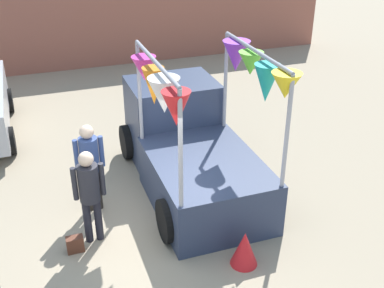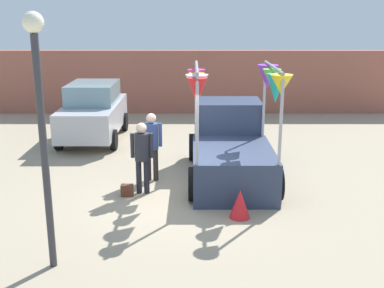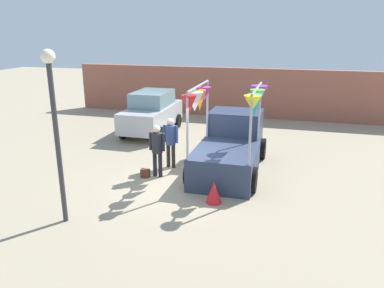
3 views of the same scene
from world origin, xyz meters
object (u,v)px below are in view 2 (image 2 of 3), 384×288
object	(u,v)px
vendor_truck	(229,142)
parked_car	(92,111)
handbag	(126,190)
person_customer	(141,151)
person_vendor	(150,140)
folded_kite_bundle_crimson	(239,204)
street_lamp	(39,109)

from	to	relation	value
vendor_truck	parked_car	world-z (taller)	vendor_truck
handbag	vendor_truck	bearing A→B (deg)	31.08
person_customer	person_vendor	distance (m)	0.91
vendor_truck	folded_kite_bundle_crimson	world-z (taller)	vendor_truck
street_lamp	person_vendor	bearing A→B (deg)	72.65
folded_kite_bundle_crimson	person_customer	bearing A→B (deg)	146.92
vendor_truck	person_customer	size ratio (longest dim) A/B	2.42
parked_car	person_vendor	size ratio (longest dim) A/B	2.31
person_vendor	handbag	bearing A→B (deg)	-114.37
vendor_truck	person_vendor	bearing A→B (deg)	-168.70
handbag	folded_kite_bundle_crimson	world-z (taller)	folded_kite_bundle_crimson
vendor_truck	person_vendor	size ratio (longest dim) A/B	2.37
person_customer	street_lamp	size ratio (longest dim) A/B	0.41
vendor_truck	folded_kite_bundle_crimson	distance (m)	2.76
person_customer	person_vendor	xyz separation A→B (m)	(0.15, 0.90, 0.02)
vendor_truck	handbag	world-z (taller)	vendor_truck
parked_car	person_customer	bearing A→B (deg)	-66.99
handbag	street_lamp	world-z (taller)	street_lamp
vendor_truck	handbag	size ratio (longest dim) A/B	14.67
handbag	street_lamp	distance (m)	4.15
handbag	street_lamp	xyz separation A→B (m)	(-0.83, -3.16, 2.55)
person_customer	folded_kite_bundle_crimson	bearing A→B (deg)	-33.08
vendor_truck	handbag	bearing A→B (deg)	-148.92
handbag	folded_kite_bundle_crimson	bearing A→B (deg)	-25.64
person_customer	handbag	world-z (taller)	person_customer
street_lamp	vendor_truck	bearing A→B (deg)	54.55
parked_car	person_vendor	world-z (taller)	parked_car
person_customer	street_lamp	world-z (taller)	street_lamp
handbag	folded_kite_bundle_crimson	size ratio (longest dim) A/B	0.47
person_customer	folded_kite_bundle_crimson	distance (m)	2.66
vendor_truck	parked_car	bearing A→B (deg)	139.09
person_vendor	person_customer	bearing A→B (deg)	-99.36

